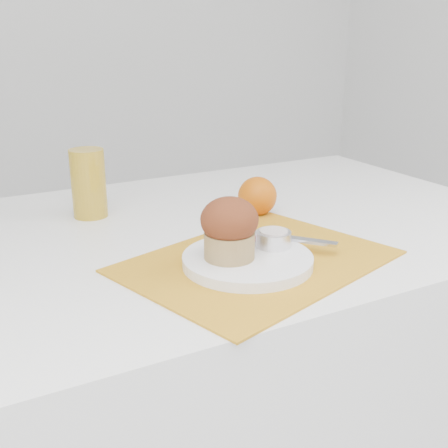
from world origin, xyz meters
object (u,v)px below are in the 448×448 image
table (229,382)px  plate (248,260)px  orange (257,196)px  muffin (229,228)px  juice_glass (89,183)px

table → plate: size_ratio=5.68×
plate → orange: 0.28m
plate → orange: orange is taller
table → muffin: 0.50m
table → juice_glass: bearing=143.7°
plate → juice_glass: size_ratio=1.51×
juice_glass → muffin: juice_glass is taller
table → juice_glass: 0.53m
plate → table: bearing=68.5°
orange → muffin: size_ratio=0.81×
muffin → plate: bearing=-12.3°
table → orange: bearing=11.4°
orange → table: bearing=-168.6°
table → juice_glass: size_ratio=8.58×
plate → muffin: 0.07m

